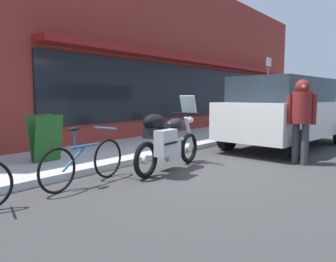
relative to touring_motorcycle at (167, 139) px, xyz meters
The scene contains 9 objects.
ground_plane 0.86m from the touring_motorcycle, 43.68° to the right, with size 80.00×80.00×0.00m, color #393939.
storefront_building 7.23m from the touring_motorcycle, 30.41° to the left, with size 19.01×0.90×5.66m.
sidewalk_curb 9.69m from the touring_motorcycle, 12.58° to the left, with size 30.00×2.46×0.12m.
touring_motorcycle is the anchor object (origin of this frame).
parked_bicycle 1.59m from the touring_motorcycle, 164.59° to the left, with size 1.70×0.48×0.92m.
parked_minivan 4.24m from the touring_motorcycle, 10.02° to the right, with size 4.73×2.35×1.84m.
pedestrian_walking 2.78m from the touring_motorcycle, 38.28° to the right, with size 0.50×0.52×1.70m.
sandwich_board_sign 2.36m from the touring_motorcycle, 121.08° to the left, with size 0.55×0.41×0.90m.
parking_sign_pole 8.18m from the touring_motorcycle, ahead, with size 0.44×0.07×2.80m.
Camera 1 is at (-4.94, -3.23, 1.37)m, focal length 34.39 mm.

